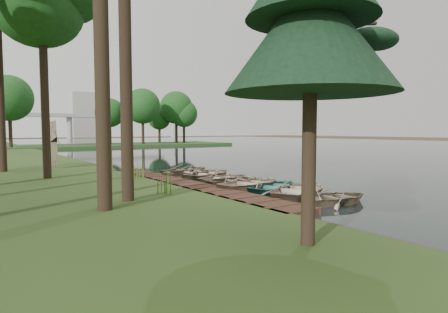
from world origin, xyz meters
TOP-DOWN VIEW (x-y plane):
  - ground at (0.00, 0.00)m, footprint 300.00×300.00m
  - water at (30.00, 20.00)m, footprint 130.00×200.00m
  - boardwalk at (-1.60, 0.00)m, footprint 1.60×16.00m
  - peninsula at (8.00, 50.00)m, footprint 50.00×14.00m
  - far_trees at (4.67, 50.00)m, footprint 45.60×5.60m
  - bridge at (12.31, 120.00)m, footprint 95.90×4.00m
  - building_a at (30.00, 140.00)m, footprint 10.00×8.00m
  - rowboat_0 at (1.30, -6.98)m, footprint 3.30×2.57m
  - rowboat_1 at (1.15, -5.26)m, footprint 4.67×4.09m
  - rowboat_2 at (1.19, -3.67)m, footprint 3.98×3.36m
  - rowboat_3 at (0.77, -2.50)m, footprint 4.01×3.06m
  - rowboat_4 at (0.99, -0.71)m, footprint 3.11×2.23m
  - rowboat_5 at (1.10, 0.34)m, footprint 3.35×2.55m
  - rowboat_6 at (1.28, 2.08)m, footprint 4.42×3.82m
  - rowboat_7 at (0.86, 3.34)m, footprint 3.77×2.79m
  - rowboat_8 at (1.23, 4.75)m, footprint 4.04×3.28m
  - stored_rowboat at (-5.47, 11.06)m, footprint 3.26×2.33m
  - reeds_0 at (-3.91, -2.55)m, footprint 0.60×0.60m
  - reeds_1 at (-3.21, 3.21)m, footprint 0.60×0.60m
  - reeds_2 at (-2.78, 2.88)m, footprint 0.60×0.60m
  - reeds_3 at (-2.60, 8.45)m, footprint 0.60×0.60m

SIDE VIEW (x-z plane):
  - ground at x=0.00m, z-range 0.00..0.00m
  - water at x=30.00m, z-range 0.00..0.05m
  - boardwalk at x=-1.60m, z-range 0.00..0.30m
  - peninsula at x=8.00m, z-range 0.00..0.45m
  - rowboat_0 at x=1.30m, z-range 0.05..0.67m
  - rowboat_4 at x=0.99m, z-range 0.05..0.69m
  - rowboat_5 at x=1.10m, z-range 0.05..0.70m
  - rowboat_2 at x=1.19m, z-range 0.05..0.75m
  - rowboat_8 at x=1.23m, z-range 0.05..0.79m
  - rowboat_7 at x=0.86m, z-range 0.05..0.81m
  - rowboat_6 at x=1.28m, z-range 0.05..0.82m
  - rowboat_3 at x=0.77m, z-range 0.05..0.82m
  - rowboat_1 at x=1.15m, z-range 0.05..0.86m
  - stored_rowboat at x=-5.47m, z-range 0.30..0.97m
  - reeds_3 at x=-2.60m, z-range 0.30..1.28m
  - reeds_0 at x=-3.91m, z-range 0.30..1.31m
  - reeds_1 at x=-3.21m, z-range 0.30..1.38m
  - reeds_2 at x=-2.78m, z-range 0.30..1.42m
  - far_trees at x=4.67m, z-range 2.03..10.83m
  - bridge at x=12.31m, z-range 2.78..11.38m
  - building_a at x=30.00m, z-range 0.00..18.00m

